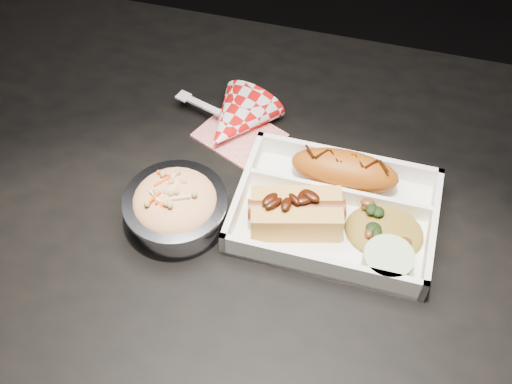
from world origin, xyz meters
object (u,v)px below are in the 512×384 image
Objects in this scene: food_tray at (335,214)px; napkin_fork at (235,122)px; hotdog at (296,212)px; fried_pastry at (345,170)px; foil_coleslaw_cup at (176,206)px; dining_table at (285,267)px.

napkin_fork reaches higher than food_tray.
fried_pastry is at bearing 46.02° from hotdog.
fried_pastry is 1.15× the size of hotdog.
food_tray is at bearing 16.54° from foil_coleslaw_cup.
foil_coleslaw_cup is at bearing -80.82° from napkin_fork.
hotdog is (-0.05, -0.08, 0.00)m from fried_pastry.
napkin_fork is (-0.17, 0.06, -0.02)m from fried_pastry.
foil_coleslaw_cup is 0.74× the size of napkin_fork.
hotdog is at bearing 11.77° from foil_coleslaw_cup.
fried_pastry is at bearing -2.71° from napkin_fork.
fried_pastry is at bearing 90.00° from food_tray.
dining_table is at bearing -157.77° from hotdog.
dining_table is 0.12m from food_tray.
hotdog reaches higher than fried_pastry.
dining_table is 9.24× the size of foil_coleslaw_cup.
fried_pastry is at bearing 30.25° from foil_coleslaw_cup.
fried_pastry is 0.18m from napkin_fork.
food_tray is (0.05, 0.03, 0.10)m from dining_table.
napkin_fork is (-0.17, 0.12, 0.01)m from food_tray.
napkin_fork is (-0.11, 0.15, 0.11)m from dining_table.
food_tray reaches higher than dining_table.
foil_coleslaw_cup reaches higher than napkin_fork.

